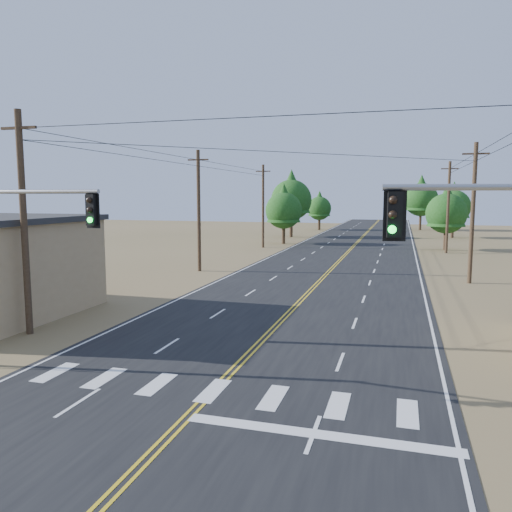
% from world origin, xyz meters
% --- Properties ---
extents(road, '(15.00, 200.00, 0.02)m').
position_xyz_m(road, '(0.00, 30.00, 0.01)').
color(road, black).
rests_on(road, ground).
extents(utility_pole_left_near, '(1.80, 0.30, 10.00)m').
position_xyz_m(utility_pole_left_near, '(-10.50, 12.00, 5.12)').
color(utility_pole_left_near, '#4C3826').
rests_on(utility_pole_left_near, ground).
extents(utility_pole_left_mid, '(1.80, 0.30, 10.00)m').
position_xyz_m(utility_pole_left_mid, '(-10.50, 32.00, 5.12)').
color(utility_pole_left_mid, '#4C3826').
rests_on(utility_pole_left_mid, ground).
extents(utility_pole_left_far, '(1.80, 0.30, 10.00)m').
position_xyz_m(utility_pole_left_far, '(-10.50, 52.00, 5.12)').
color(utility_pole_left_far, '#4C3826').
rests_on(utility_pole_left_far, ground).
extents(utility_pole_right_mid, '(1.80, 0.30, 10.00)m').
position_xyz_m(utility_pole_right_mid, '(10.50, 32.00, 5.12)').
color(utility_pole_right_mid, '#4C3826').
rests_on(utility_pole_right_mid, ground).
extents(utility_pole_right_far, '(1.80, 0.30, 10.00)m').
position_xyz_m(utility_pole_right_far, '(10.50, 52.00, 5.12)').
color(utility_pole_right_far, '#4C3826').
rests_on(utility_pole_right_far, ground).
extents(signal_mast_left, '(5.91, 0.80, 6.58)m').
position_xyz_m(signal_mast_left, '(-7.66, 7.75, 4.48)').
color(signal_mast_left, gray).
rests_on(signal_mast_left, ground).
extents(tree_left_near, '(4.76, 4.76, 7.94)m').
position_xyz_m(tree_left_near, '(-9.19, 57.41, 4.85)').
color(tree_left_near, '#3F2D1E').
rests_on(tree_left_near, ground).
extents(tree_left_mid, '(6.18, 6.18, 10.29)m').
position_xyz_m(tree_left_mid, '(-10.57, 68.47, 6.30)').
color(tree_left_mid, '#3F2D1E').
rests_on(tree_left_mid, ground).
extents(tree_left_far, '(4.35, 4.35, 7.25)m').
position_xyz_m(tree_left_far, '(-9.00, 85.75, 4.43)').
color(tree_left_far, '#3F2D1E').
rests_on(tree_left_far, ground).
extents(tree_right_near, '(4.64, 4.64, 7.73)m').
position_xyz_m(tree_right_near, '(10.61, 55.10, 4.73)').
color(tree_right_near, '#3F2D1E').
rests_on(tree_right_near, ground).
extents(tree_right_mid, '(5.06, 5.06, 8.43)m').
position_xyz_m(tree_right_mid, '(13.06, 73.87, 5.16)').
color(tree_right_mid, '#3F2D1E').
rests_on(tree_right_mid, ground).
extents(tree_right_far, '(6.11, 6.11, 10.18)m').
position_xyz_m(tree_right_far, '(9.00, 90.67, 6.23)').
color(tree_right_far, '#3F2D1E').
rests_on(tree_right_far, ground).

